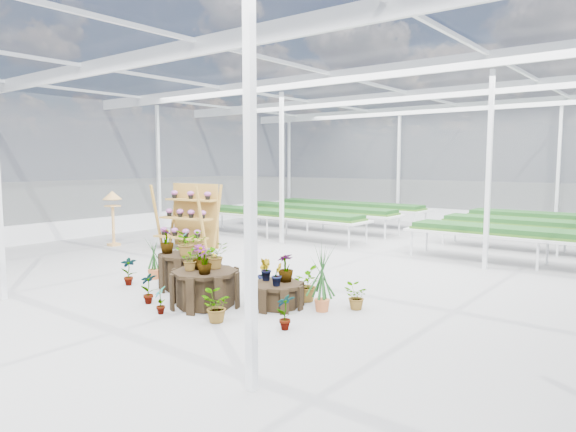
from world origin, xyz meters
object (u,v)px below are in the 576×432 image
Objects in this scene: plinth_tall at (186,271)px; bird_table at (113,218)px; shelf_rack at (187,216)px; plinth_mid at (205,288)px; plinth_low at (277,295)px.

bird_table is (-5.63, 2.10, 0.47)m from plinth_tall.
shelf_rack reaches higher than plinth_tall.
shelf_rack is (-3.59, 3.15, 0.58)m from plinth_tall.
plinth_mid reaches higher than plinth_low.
shelf_rack reaches higher than plinth_mid.
plinth_mid is 1.22m from plinth_low.
plinth_low is at bearing -36.02° from shelf_rack.
bird_table is (-7.83, 2.00, 0.61)m from plinth_low.
plinth_mid is at bearing -46.30° from shelf_rack.
bird_table reaches higher than plinth_mid.
plinth_tall is 0.86× the size of plinth_mid.
plinth_low is at bearing 2.46° from bird_table.
plinth_tall is at bearing -177.40° from plinth_low.
plinth_tall is 0.55× the size of shelf_rack.
shelf_rack reaches higher than plinth_low.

